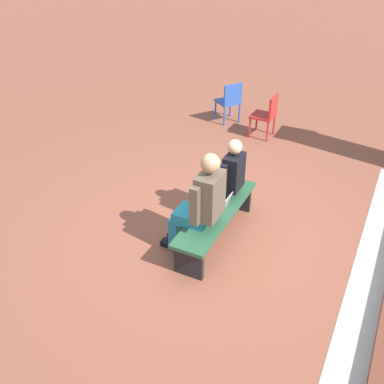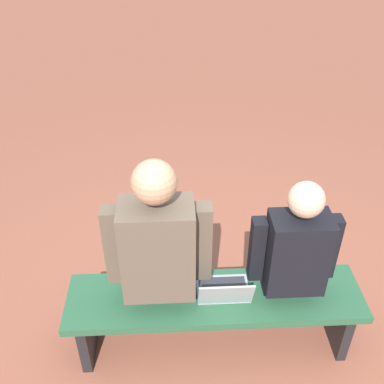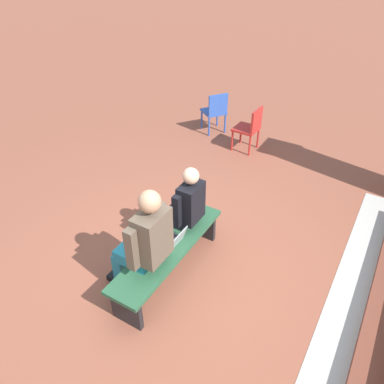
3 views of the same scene
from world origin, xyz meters
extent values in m
plane|color=brown|center=(0.00, 0.00, 0.00)|extent=(60.00, 60.00, 0.00)
cube|color=#B7B2A8|center=(0.04, 1.88, 0.00)|extent=(6.02, 0.40, 0.01)
cube|color=#285638|center=(0.04, -0.07, 0.42)|extent=(1.80, 0.44, 0.05)
cube|color=black|center=(-0.76, -0.07, 0.20)|extent=(0.06, 0.37, 0.40)
cube|color=black|center=(0.84, -0.07, 0.20)|extent=(0.06, 0.37, 0.40)
cube|color=#232328|center=(-0.40, -0.23, 0.50)|extent=(0.30, 0.35, 0.12)
cube|color=#232328|center=(-0.48, -0.40, 0.23)|extent=(0.10, 0.11, 0.45)
cube|color=black|center=(-0.48, -0.46, 0.03)|extent=(0.10, 0.21, 0.06)
cube|color=#232328|center=(-0.32, -0.40, 0.23)|extent=(0.10, 0.11, 0.45)
cube|color=black|center=(-0.32, -0.46, 0.03)|extent=(0.10, 0.21, 0.06)
cube|color=black|center=(-0.40, -0.03, 0.81)|extent=(0.34, 0.21, 0.49)
cube|color=navy|center=(-0.40, -0.14, 0.78)|extent=(0.04, 0.01, 0.30)
cube|color=black|center=(-0.61, -0.10, 0.79)|extent=(0.08, 0.09, 0.42)
cube|color=black|center=(-0.19, -0.10, 0.79)|extent=(0.08, 0.09, 0.42)
sphere|color=#DBAD89|center=(-0.40, -0.03, 1.18)|extent=(0.19, 0.19, 0.19)
cube|color=teal|center=(0.37, -0.26, 0.51)|extent=(0.36, 0.42, 0.15)
cube|color=teal|center=(0.28, -0.47, 0.23)|extent=(0.12, 0.13, 0.45)
cube|color=black|center=(0.28, -0.53, 0.04)|extent=(0.12, 0.25, 0.07)
cube|color=teal|center=(0.47, -0.47, 0.23)|extent=(0.12, 0.13, 0.45)
cube|color=black|center=(0.47, -0.53, 0.04)|extent=(0.12, 0.25, 0.07)
cube|color=brown|center=(0.37, -0.03, 0.88)|extent=(0.40, 0.25, 0.59)
cube|color=brown|center=(0.12, -0.10, 0.86)|extent=(0.09, 0.10, 0.50)
cube|color=brown|center=(0.62, -0.10, 0.86)|extent=(0.09, 0.10, 0.50)
sphere|color=tan|center=(0.37, -0.03, 1.32)|extent=(0.23, 0.23, 0.23)
cube|color=#9EA0A5|center=(-0.01, -0.11, 0.46)|extent=(0.32, 0.22, 0.02)
cube|color=#2D2D33|center=(-0.01, -0.12, 0.47)|extent=(0.29, 0.15, 0.00)
cube|color=#9EA0A5|center=(-0.01, 0.03, 0.57)|extent=(0.32, 0.07, 0.19)
cube|color=#33519E|center=(-0.01, 0.02, 0.57)|extent=(0.28, 0.06, 0.17)
cube|color=#2D56B7|center=(-3.71, -1.48, 0.42)|extent=(0.59, 0.59, 0.04)
cube|color=#2D56B7|center=(-3.59, -1.33, 0.64)|extent=(0.35, 0.27, 0.40)
cylinder|color=#2D56B7|center=(-3.96, -1.52, 0.20)|extent=(0.04, 0.04, 0.40)
cylinder|color=#2D56B7|center=(-3.67, -1.73, 0.20)|extent=(0.04, 0.04, 0.40)
cylinder|color=#2D56B7|center=(-3.74, -1.23, 0.20)|extent=(0.04, 0.04, 0.40)
cylinder|color=#2D56B7|center=(-3.45, -1.44, 0.20)|extent=(0.04, 0.04, 0.40)
cube|color=red|center=(-3.31, -0.59, 0.42)|extent=(0.43, 0.43, 0.04)
cube|color=red|center=(-3.31, -0.40, 0.64)|extent=(0.40, 0.05, 0.40)
cylinder|color=red|center=(-3.50, -0.77, 0.20)|extent=(0.04, 0.04, 0.40)
cylinder|color=red|center=(-3.14, -0.78, 0.20)|extent=(0.04, 0.04, 0.40)
cylinder|color=red|center=(-3.49, -0.41, 0.20)|extent=(0.04, 0.04, 0.40)
cylinder|color=red|center=(-3.13, -0.42, 0.20)|extent=(0.04, 0.04, 0.40)
camera|label=1|loc=(4.47, 1.78, 3.75)|focal=42.00mm
camera|label=2|loc=(0.28, 1.78, 2.54)|focal=42.00mm
camera|label=3|loc=(2.62, 1.78, 3.45)|focal=35.00mm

